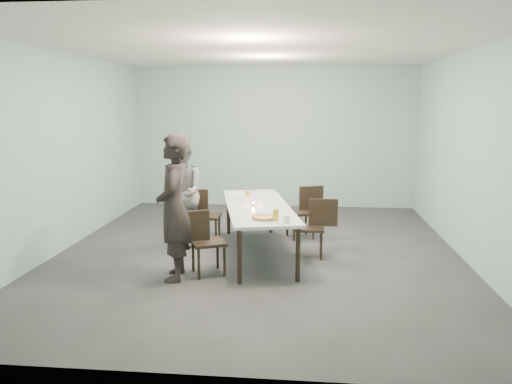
# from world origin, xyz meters

# --- Properties ---
(ground) EXTENTS (7.00, 7.00, 0.00)m
(ground) POSITION_xyz_m (0.00, 0.00, 0.00)
(ground) COLOR #333335
(ground) RESTS_ON ground
(room_shell) EXTENTS (6.02, 7.02, 3.01)m
(room_shell) POSITION_xyz_m (0.00, 0.00, 2.03)
(room_shell) COLOR #9BC3BC
(room_shell) RESTS_ON ground
(table) EXTENTS (1.42, 2.73, 0.75)m
(table) POSITION_xyz_m (-0.00, -0.08, 0.69)
(table) COLOR white
(table) RESTS_ON ground
(chair_near_left) EXTENTS (0.65, 0.56, 0.87)m
(chair_near_left) POSITION_xyz_m (-0.64, -1.05, 0.50)
(chair_near_left) COLOR black
(chair_near_left) RESTS_ON ground
(chair_far_left) EXTENTS (0.61, 0.43, 0.87)m
(chair_far_left) POSITION_xyz_m (-0.96, 0.49, 0.50)
(chair_far_left) COLOR black
(chair_far_left) RESTS_ON ground
(chair_near_right) EXTENTS (0.61, 0.43, 0.87)m
(chair_near_right) POSITION_xyz_m (0.85, -0.12, 0.50)
(chair_near_right) COLOR black
(chair_near_right) RESTS_ON ground
(chair_far_right) EXTENTS (0.65, 0.54, 0.87)m
(chair_far_right) POSITION_xyz_m (0.69, 0.94, 0.50)
(chair_far_right) COLOR black
(chair_far_right) RESTS_ON ground
(diner_near) EXTENTS (0.56, 0.75, 1.87)m
(diner_near) POSITION_xyz_m (-0.96, -1.23, 0.93)
(diner_near) COLOR black
(diner_near) RESTS_ON ground
(diner_far) EXTENTS (0.96, 1.03, 1.69)m
(diner_far) POSITION_xyz_m (-1.24, 0.22, 0.85)
(diner_far) COLOR slate
(diner_far) RESTS_ON ground
(pizza) EXTENTS (0.34, 0.34, 0.04)m
(pizza) POSITION_xyz_m (0.17, -0.97, 0.77)
(pizza) COLOR white
(pizza) RESTS_ON table
(side_plate) EXTENTS (0.18, 0.18, 0.01)m
(side_plate) POSITION_xyz_m (0.25, -0.49, 0.76)
(side_plate) COLOR white
(side_plate) RESTS_ON table
(beer_glass) EXTENTS (0.08, 0.08, 0.15)m
(beer_glass) POSITION_xyz_m (0.32, -1.04, 0.82)
(beer_glass) COLOR gold
(beer_glass) RESTS_ON table
(water_tumbler) EXTENTS (0.08, 0.08, 0.09)m
(water_tumbler) POSITION_xyz_m (0.46, -1.13, 0.80)
(water_tumbler) COLOR silver
(water_tumbler) RESTS_ON table
(tealight) EXTENTS (0.06, 0.06, 0.05)m
(tealight) POSITION_xyz_m (-0.06, -0.14, 0.77)
(tealight) COLOR silver
(tealight) RESTS_ON table
(amber_tumbler) EXTENTS (0.07, 0.07, 0.08)m
(amber_tumbler) POSITION_xyz_m (-0.25, 0.66, 0.79)
(amber_tumbler) COLOR gold
(amber_tumbler) RESTS_ON table
(menu) EXTENTS (0.34, 0.28, 0.01)m
(menu) POSITION_xyz_m (-0.42, 0.79, 0.75)
(menu) COLOR silver
(menu) RESTS_ON table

